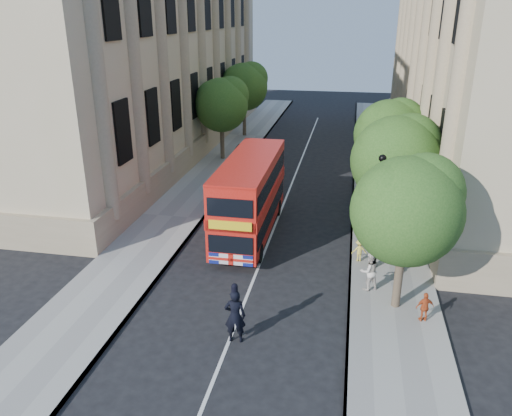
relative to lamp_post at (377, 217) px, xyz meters
The scene contains 17 objects.
ground 8.20m from the lamp_post, 129.81° to the right, with size 120.00×120.00×0.00m, color black.
pavement_right 4.75m from the lamp_post, 79.38° to the left, with size 3.50×80.00×0.12m, color gray.
pavement_left 11.73m from the lamp_post, 159.59° to the left, with size 3.50×80.00×0.12m, color gray.
building_right 21.06m from the lamp_post, 63.95° to the left, with size 12.00×38.00×18.00m, color tan.
building_left 26.82m from the lamp_post, 136.25° to the left, with size 12.00×38.00×18.00m, color tan.
tree_right_near 3.54m from the lamp_post, 74.15° to the right, with size 4.00×4.00×6.08m.
tree_right_mid 3.70m from the lamp_post, 74.48° to the left, with size 4.20×4.20×6.37m.
tree_right_far 9.25m from the lamp_post, 84.67° to the left, with size 4.00×4.00×6.15m.
tree_left_far 19.52m from the lamp_post, 124.35° to the left, with size 4.00×4.00×6.30m.
tree_left_back 26.51m from the lamp_post, 114.51° to the left, with size 4.20×4.20×6.65m.
lamp_post is the anchor object (origin of this frame).
double_decker_bus 6.68m from the lamp_post, 155.84° to the left, with size 2.31×8.52×3.92m.
box_van 11.80m from the lamp_post, 130.10° to the left, with size 2.08×4.63×2.59m.
police_constable 7.96m from the lamp_post, 127.79° to the right, with size 0.73×0.48×2.00m, color black.
woman_pedestrian 2.50m from the lamp_post, 96.89° to the right, with size 0.80×0.63×1.65m, color silver.
child_a 4.60m from the lamp_post, 65.73° to the right, with size 0.68×0.28×1.15m, color #C84F23.
child_b 2.03m from the lamp_post, 138.54° to the left, with size 0.67×0.39×1.04m, color #E5CE4E.
Camera 1 is at (3.68, -14.24, 10.65)m, focal length 35.00 mm.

